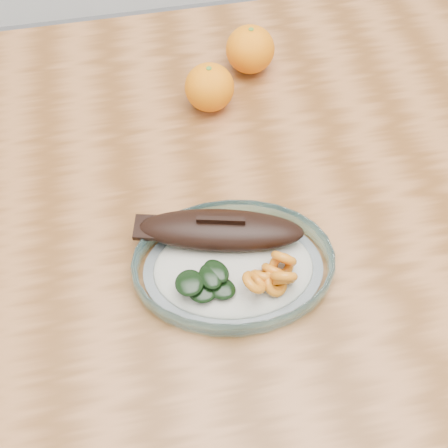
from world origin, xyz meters
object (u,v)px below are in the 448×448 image
(orange_left, at_px, (209,87))
(plated_meal, at_px, (233,263))
(orange_right, at_px, (250,49))
(dining_table, at_px, (269,212))

(orange_left, bearing_deg, plated_meal, -94.86)
(plated_meal, bearing_deg, orange_right, 81.28)
(plated_meal, xyz_separation_m, orange_right, (0.10, 0.37, 0.02))
(orange_left, bearing_deg, dining_table, -66.61)
(dining_table, xyz_separation_m, orange_left, (-0.06, 0.15, 0.14))
(dining_table, bearing_deg, orange_right, 86.17)
(dining_table, height_order, orange_left, orange_left)
(plated_meal, distance_m, orange_right, 0.38)
(orange_right, bearing_deg, orange_left, -137.75)
(plated_meal, distance_m, orange_left, 0.30)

